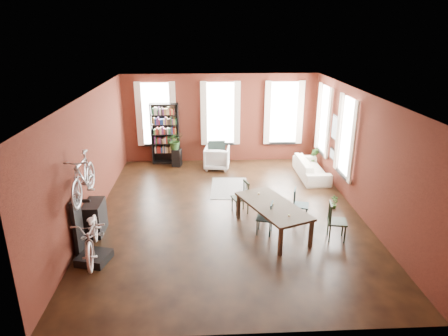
{
  "coord_description": "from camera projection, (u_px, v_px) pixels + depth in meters",
  "views": [
    {
      "loc": [
        -0.61,
        -9.73,
        4.79
      ],
      "look_at": [
        -0.07,
        0.6,
        1.08
      ],
      "focal_mm": 32.0,
      "sensor_mm": 36.0,
      "label": 1
    }
  ],
  "objects": [
    {
      "name": "dining_table",
      "position": [
        272.0,
        218.0,
        9.69
      ],
      "size": [
        1.72,
        2.35,
        0.73
      ],
      "primitive_type": "cube",
      "rotation": [
        0.0,
        0.0,
        0.39
      ],
      "color": "#453929",
      "rests_on": "ground"
    },
    {
      "name": "plant_stand",
      "position": [
        177.0,
        158.0,
        14.3
      ],
      "size": [
        0.37,
        0.37,
        0.62
      ],
      "primitive_type": "cube",
      "rotation": [
        0.0,
        0.0,
        -0.2
      ],
      "color": "black",
      "rests_on": "ground"
    },
    {
      "name": "dining_chair_b",
      "position": [
        240.0,
        198.0,
        10.68
      ],
      "size": [
        0.5,
        0.5,
        0.87
      ],
      "primitive_type": "cube",
      "rotation": [
        0.0,
        0.0,
        -1.28
      ],
      "color": "black",
      "rests_on": "ground"
    },
    {
      "name": "dining_chair_c",
      "position": [
        337.0,
        222.0,
        9.33
      ],
      "size": [
        0.49,
        0.49,
        0.91
      ],
      "primitive_type": "cube",
      "rotation": [
        0.0,
        0.0,
        1.39
      ],
      "color": "black",
      "rests_on": "ground"
    },
    {
      "name": "bookshelf",
      "position": [
        165.0,
        134.0,
        14.37
      ],
      "size": [
        1.0,
        0.32,
        2.2
      ],
      "primitive_type": "cube",
      "color": "black",
      "rests_on": "ground"
    },
    {
      "name": "white_armchair",
      "position": [
        217.0,
        157.0,
        14.01
      ],
      "size": [
        0.94,
        0.9,
        0.86
      ],
      "primitive_type": "imported",
      "rotation": [
        0.0,
        0.0,
        3.0
      ],
      "color": "silver",
      "rests_on": "ground"
    },
    {
      "name": "dining_chair_a",
      "position": [
        265.0,
        218.0,
        9.61
      ],
      "size": [
        0.47,
        0.47,
        0.82
      ],
      "primitive_type": "cube",
      "rotation": [
        0.0,
        0.0,
        -1.87
      ],
      "color": "#183634",
      "rests_on": "ground"
    },
    {
      "name": "room",
      "position": [
        236.0,
        130.0,
        10.66
      ],
      "size": [
        9.0,
        9.04,
        3.22
      ],
      "color": "black",
      "rests_on": "ground"
    },
    {
      "name": "bicycle_floor",
      "position": [
        90.0,
        216.0,
        8.19
      ],
      "size": [
        0.8,
        1.07,
        1.85
      ],
      "primitive_type": "imported",
      "rotation": [
        0.0,
        0.0,
        0.17
      ],
      "color": "#BFB4AF",
      "rests_on": "bike_trainer"
    },
    {
      "name": "console_table",
      "position": [
        95.0,
        218.0,
        9.65
      ],
      "size": [
        0.4,
        0.8,
        0.8
      ],
      "primitive_type": "cube",
      "color": "black",
      "rests_on": "ground"
    },
    {
      "name": "dining_chair_d",
      "position": [
        301.0,
        205.0,
        10.25
      ],
      "size": [
        0.49,
        0.49,
        0.86
      ],
      "primitive_type": "cube",
      "rotation": [
        0.0,
        0.0,
        1.28
      ],
      "color": "#173234",
      "rests_on": "ground"
    },
    {
      "name": "plant_small",
      "position": [
        334.0,
        206.0,
        11.03
      ],
      "size": [
        0.24,
        0.41,
        0.14
      ],
      "primitive_type": "imported",
      "rotation": [
        0.0,
        0.0,
        0.11
      ],
      "color": "#2E5923",
      "rests_on": "ground"
    },
    {
      "name": "cream_sofa",
      "position": [
        312.0,
        165.0,
        13.24
      ],
      "size": [
        0.61,
        2.08,
        0.81
      ],
      "primitive_type": "imported",
      "rotation": [
        0.0,
        0.0,
        1.57
      ],
      "color": "beige",
      "rests_on": "ground"
    },
    {
      "name": "bike_trainer",
      "position": [
        94.0,
        258.0,
        8.55
      ],
      "size": [
        0.75,
        0.75,
        0.18
      ],
      "primitive_type": "cube",
      "rotation": [
        0.0,
        0.0,
        -0.26
      ],
      "color": "black",
      "rests_on": "ground"
    },
    {
      "name": "bicycle_hung",
      "position": [
        81.0,
        162.0,
        8.23
      ],
      "size": [
        0.47,
        1.0,
        1.66
      ],
      "primitive_type": "imported",
      "color": "#A5A8AD",
      "rests_on": "bike_wall_rack"
    },
    {
      "name": "plant_by_sofa",
      "position": [
        313.0,
        163.0,
        14.22
      ],
      "size": [
        0.58,
        0.82,
        0.33
      ],
      "primitive_type": "imported",
      "rotation": [
        0.0,
        0.0,
        -0.25
      ],
      "color": "#315E25",
      "rests_on": "ground"
    },
    {
      "name": "bike_wall_rack",
      "position": [
        78.0,
        226.0,
        8.72
      ],
      "size": [
        0.16,
        0.6,
        1.3
      ],
      "primitive_type": "cube",
      "color": "black",
      "rests_on": "ground"
    },
    {
      "name": "plant_on_stand",
      "position": [
        175.0,
        142.0,
        14.14
      ],
      "size": [
        0.68,
        0.73,
        0.5
      ],
      "primitive_type": "imported",
      "rotation": [
        0.0,
        0.0,
        0.16
      ],
      "color": "#295120",
      "rests_on": "plant_stand"
    },
    {
      "name": "striped_rug",
      "position": [
        229.0,
        188.0,
        12.43
      ],
      "size": [
        1.23,
        1.85,
        0.01
      ],
      "primitive_type": "cube",
      "rotation": [
        0.0,
        0.0,
        -0.07
      ],
      "color": "black",
      "rests_on": "ground"
    }
  ]
}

